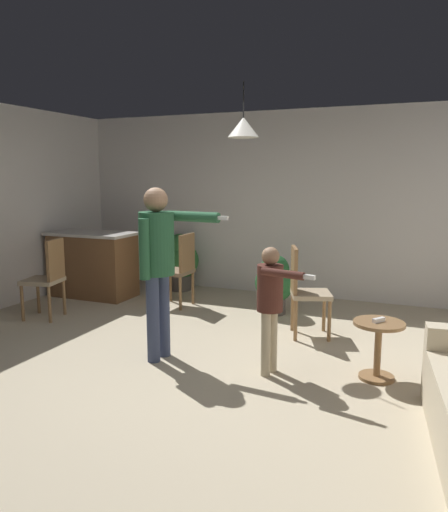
{
  "coord_description": "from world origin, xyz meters",
  "views": [
    {
      "loc": [
        2.04,
        -3.84,
        1.77
      ],
      "look_at": [
        0.26,
        0.46,
        1.0
      ],
      "focal_mm": 34.29,
      "sensor_mm": 36.0,
      "label": 1
    }
  ],
  "objects_px": {
    "person_adult": "(158,255)",
    "potted_plant_by_wall": "(274,281)",
    "person_child": "(271,296)",
    "dining_chair_centre_back": "(180,267)",
    "side_table_by_couch": "(378,343)",
    "dining_chair_near_wall": "(304,288)",
    "kitchen_counter": "(93,264)",
    "potted_plant_corner": "(180,259)",
    "dining_chair_by_counter": "(48,275)",
    "spare_remote_on_table": "(379,320)"
  },
  "relations": [
    {
      "from": "person_adult",
      "to": "potted_plant_by_wall",
      "type": "bearing_deg",
      "value": 169.02
    },
    {
      "from": "person_child",
      "to": "potted_plant_corner",
      "type": "distance_m",
      "value": 3.46
    },
    {
      "from": "side_table_by_couch",
      "to": "spare_remote_on_table",
      "type": "xyz_separation_m",
      "value": [
        -0.0,
        -0.01,
        0.21
      ]
    },
    {
      "from": "kitchen_counter",
      "to": "dining_chair_by_counter",
      "type": "height_order",
      "value": "dining_chair_by_counter"
    },
    {
      "from": "side_table_by_couch",
      "to": "person_adult",
      "type": "xyz_separation_m",
      "value": [
        -2.0,
        -0.31,
        0.7
      ]
    },
    {
      "from": "side_table_by_couch",
      "to": "potted_plant_by_wall",
      "type": "bearing_deg",
      "value": 131.12
    },
    {
      "from": "side_table_by_couch",
      "to": "dining_chair_centre_back",
      "type": "distance_m",
      "value": 3.11
    },
    {
      "from": "dining_chair_by_counter",
      "to": "dining_chair_near_wall",
      "type": "distance_m",
      "value": 3.15
    },
    {
      "from": "side_table_by_couch",
      "to": "dining_chair_near_wall",
      "type": "height_order",
      "value": "dining_chair_near_wall"
    },
    {
      "from": "person_child",
      "to": "spare_remote_on_table",
      "type": "xyz_separation_m",
      "value": [
        0.9,
        0.24,
        -0.18
      ]
    },
    {
      "from": "kitchen_counter",
      "to": "person_adult",
      "type": "bearing_deg",
      "value": -40.15
    },
    {
      "from": "person_child",
      "to": "potted_plant_by_wall",
      "type": "relative_size",
      "value": 1.5
    },
    {
      "from": "side_table_by_couch",
      "to": "person_child",
      "type": "distance_m",
      "value": 1.01
    },
    {
      "from": "kitchen_counter",
      "to": "potted_plant_corner",
      "type": "height_order",
      "value": "kitchen_counter"
    },
    {
      "from": "person_child",
      "to": "person_adult",
      "type": "bearing_deg",
      "value": -74.0
    },
    {
      "from": "spare_remote_on_table",
      "to": "dining_chair_near_wall",
      "type": "bearing_deg",
      "value": 133.3
    },
    {
      "from": "person_adult",
      "to": "dining_chair_by_counter",
      "type": "distance_m",
      "value": 2.14
    },
    {
      "from": "kitchen_counter",
      "to": "dining_chair_near_wall",
      "type": "height_order",
      "value": "dining_chair_near_wall"
    },
    {
      "from": "potted_plant_by_wall",
      "to": "side_table_by_couch",
      "type": "bearing_deg",
      "value": -48.88
    },
    {
      "from": "kitchen_counter",
      "to": "potted_plant_by_wall",
      "type": "distance_m",
      "value": 2.75
    },
    {
      "from": "person_adult",
      "to": "spare_remote_on_table",
      "type": "relative_size",
      "value": 12.77
    },
    {
      "from": "potted_plant_corner",
      "to": "spare_remote_on_table",
      "type": "xyz_separation_m",
      "value": [
        3.16,
        -2.37,
        0.05
      ]
    },
    {
      "from": "potted_plant_by_wall",
      "to": "spare_remote_on_table",
      "type": "xyz_separation_m",
      "value": [
        1.42,
        -1.65,
        0.11
      ]
    },
    {
      "from": "side_table_by_couch",
      "to": "dining_chair_near_wall",
      "type": "bearing_deg",
      "value": 133.8
    },
    {
      "from": "person_adult",
      "to": "potted_plant_by_wall",
      "type": "height_order",
      "value": "person_adult"
    },
    {
      "from": "dining_chair_by_counter",
      "to": "potted_plant_by_wall",
      "type": "bearing_deg",
      "value": -76.03
    },
    {
      "from": "person_adult",
      "to": "potted_plant_by_wall",
      "type": "distance_m",
      "value": 2.11
    },
    {
      "from": "dining_chair_near_wall",
      "to": "person_child",
      "type": "bearing_deg",
      "value": -21.31
    },
    {
      "from": "side_table_by_couch",
      "to": "spare_remote_on_table",
      "type": "height_order",
      "value": "spare_remote_on_table"
    },
    {
      "from": "kitchen_counter",
      "to": "side_table_by_couch",
      "type": "height_order",
      "value": "kitchen_counter"
    },
    {
      "from": "dining_chair_near_wall",
      "to": "potted_plant_corner",
      "type": "height_order",
      "value": "dining_chair_near_wall"
    },
    {
      "from": "kitchen_counter",
      "to": "person_child",
      "type": "xyz_separation_m",
      "value": [
        3.27,
        -1.78,
        0.24
      ]
    },
    {
      "from": "spare_remote_on_table",
      "to": "dining_chair_centre_back",
      "type": "bearing_deg",
      "value": 151.01
    },
    {
      "from": "person_adult",
      "to": "potted_plant_corner",
      "type": "height_order",
      "value": "person_adult"
    },
    {
      "from": "side_table_by_couch",
      "to": "dining_chair_centre_back",
      "type": "height_order",
      "value": "dining_chair_centre_back"
    },
    {
      "from": "dining_chair_near_wall",
      "to": "side_table_by_couch",
      "type": "bearing_deg",
      "value": 23.94
    },
    {
      "from": "kitchen_counter",
      "to": "potted_plant_corner",
      "type": "distance_m",
      "value": 1.31
    },
    {
      "from": "person_child",
      "to": "dining_chair_by_counter",
      "type": "relative_size",
      "value": 1.16
    },
    {
      "from": "person_child",
      "to": "dining_chair_by_counter",
      "type": "xyz_separation_m",
      "value": [
        -3.07,
        0.62,
        -0.17
      ]
    },
    {
      "from": "person_adult",
      "to": "dining_chair_centre_back",
      "type": "height_order",
      "value": "person_adult"
    },
    {
      "from": "person_child",
      "to": "dining_chair_centre_back",
      "type": "bearing_deg",
      "value": -120.72
    },
    {
      "from": "potted_plant_corner",
      "to": "potted_plant_by_wall",
      "type": "distance_m",
      "value": 1.88
    },
    {
      "from": "dining_chair_centre_back",
      "to": "potted_plant_corner",
      "type": "distance_m",
      "value": 0.97
    },
    {
      "from": "potted_plant_corner",
      "to": "spare_remote_on_table",
      "type": "relative_size",
      "value": 6.8
    },
    {
      "from": "person_child",
      "to": "spare_remote_on_table",
      "type": "height_order",
      "value": "person_child"
    },
    {
      "from": "person_child",
      "to": "dining_chair_centre_back",
      "type": "xyz_separation_m",
      "value": [
        -1.82,
        1.74,
        -0.17
      ]
    },
    {
      "from": "side_table_by_couch",
      "to": "potted_plant_by_wall",
      "type": "height_order",
      "value": "potted_plant_by_wall"
    },
    {
      "from": "person_adult",
      "to": "person_child",
      "type": "xyz_separation_m",
      "value": [
        1.1,
        0.06,
        -0.31
      ]
    },
    {
      "from": "dining_chair_centre_back",
      "to": "side_table_by_couch",
      "type": "bearing_deg",
      "value": -117.35
    },
    {
      "from": "side_table_by_couch",
      "to": "dining_chair_by_counter",
      "type": "relative_size",
      "value": 0.52
    }
  ]
}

